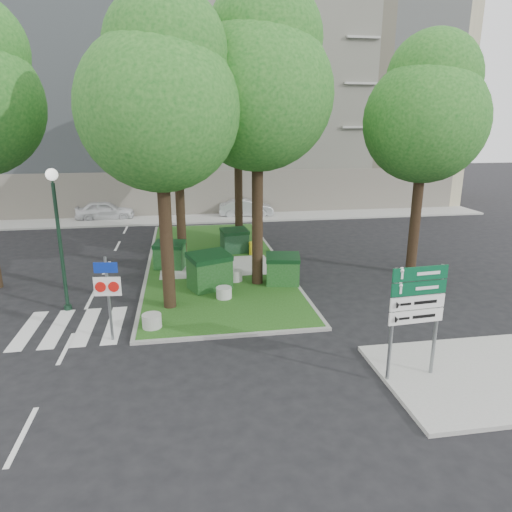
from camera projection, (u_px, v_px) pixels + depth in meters
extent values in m
plane|color=black|center=(218.00, 337.00, 14.20)|extent=(120.00, 120.00, 0.00)
cube|color=#1F4814|center=(215.00, 262.00, 21.85)|extent=(6.00, 16.00, 0.12)
cube|color=gray|center=(215.00, 262.00, 21.85)|extent=(6.30, 16.30, 0.10)
cube|color=#999993|center=(478.00, 376.00, 11.88)|extent=(5.00, 4.00, 0.12)
cube|color=#999993|center=(196.00, 219.00, 31.73)|extent=(42.00, 3.00, 0.12)
cube|color=silver|center=(101.00, 325.00, 15.04)|extent=(5.00, 3.00, 0.01)
cube|color=tan|center=(189.00, 104.00, 36.64)|extent=(41.00, 12.00, 16.00)
cylinder|color=black|center=(166.00, 225.00, 15.49)|extent=(0.44, 0.44, 6.16)
sphere|color=#165418|center=(159.00, 110.00, 14.45)|extent=(5.20, 5.20, 5.20)
sphere|color=#165418|center=(166.00, 51.00, 14.20)|extent=(3.90, 3.90, 3.90)
cylinder|color=black|center=(257.00, 205.00, 17.85)|extent=(0.44, 0.44, 6.72)
sphere|color=#165418|center=(257.00, 94.00, 16.72)|extent=(5.60, 5.60, 5.60)
sphere|color=#165418|center=(265.00, 39.00, 16.42)|extent=(4.20, 4.20, 4.20)
cylinder|color=black|center=(180.00, 199.00, 21.77)|extent=(0.44, 0.44, 5.88)
sphere|color=#165418|center=(176.00, 122.00, 20.78)|extent=(4.80, 4.80, 4.80)
sphere|color=#165418|center=(181.00, 83.00, 20.55)|extent=(3.60, 3.60, 3.60)
cylinder|color=black|center=(238.00, 179.00, 24.95)|extent=(0.44, 0.44, 7.00)
sphere|color=#165418|center=(238.00, 97.00, 23.77)|extent=(5.80, 5.80, 5.80)
sphere|color=#165418|center=(242.00, 56.00, 23.45)|extent=(4.35, 4.35, 4.35)
cylinder|color=black|center=(416.00, 208.00, 19.53)|extent=(0.44, 0.44, 5.88)
sphere|color=#165418|center=(425.00, 121.00, 18.54)|extent=(5.00, 5.00, 5.00)
sphere|color=#165418|center=(434.00, 78.00, 18.31)|extent=(3.75, 3.75, 3.75)
cube|color=#103C13|center=(170.00, 257.00, 20.57)|extent=(1.48, 1.19, 1.01)
cube|color=black|center=(169.00, 244.00, 20.40)|extent=(1.54, 1.26, 0.29)
cube|color=#113B11|center=(210.00, 274.00, 17.96)|extent=(1.82, 1.56, 1.21)
cube|color=black|center=(209.00, 257.00, 17.76)|extent=(1.90, 1.64, 0.35)
cube|color=black|center=(235.00, 242.00, 23.13)|extent=(1.42, 1.10, 1.01)
cube|color=black|center=(234.00, 231.00, 22.97)|extent=(1.48, 1.16, 0.29)
cube|color=#154415|center=(283.00, 272.00, 18.51)|extent=(1.45, 1.11, 1.03)
cube|color=black|center=(283.00, 257.00, 18.34)|extent=(1.51, 1.18, 0.30)
cylinder|color=#A1A09C|center=(152.00, 321.00, 14.57)|extent=(0.62, 0.62, 0.44)
cylinder|color=#AEAFAA|center=(224.00, 293.00, 17.06)|extent=(0.59, 0.59, 0.42)
cylinder|color=#AAAAA4|center=(235.00, 275.00, 18.96)|extent=(0.62, 0.62, 0.44)
cylinder|color=yellow|center=(253.00, 248.00, 22.74)|extent=(0.37, 0.37, 0.64)
cylinder|color=black|center=(61.00, 249.00, 15.70)|extent=(0.13, 0.13, 4.53)
cylinder|color=black|center=(68.00, 307.00, 16.30)|extent=(0.27, 0.27, 0.18)
sphere|color=white|center=(52.00, 175.00, 14.99)|extent=(0.40, 0.40, 0.40)
cylinder|color=slate|center=(109.00, 300.00, 13.66)|extent=(0.09, 0.09, 2.67)
cube|color=navy|center=(106.00, 267.00, 13.38)|extent=(0.69, 0.12, 0.32)
cube|color=white|center=(108.00, 286.00, 13.54)|extent=(0.80, 0.13, 0.59)
cylinder|color=red|center=(101.00, 286.00, 13.51)|extent=(0.32, 0.07, 0.32)
cylinder|color=red|center=(114.00, 286.00, 13.57)|extent=(0.32, 0.07, 0.32)
cylinder|color=slate|center=(392.00, 325.00, 11.26)|extent=(0.10, 0.10, 2.97)
cylinder|color=slate|center=(437.00, 320.00, 11.55)|extent=(0.10, 0.10, 2.97)
cube|color=#094A2A|center=(420.00, 273.00, 11.04)|extent=(1.48, 0.16, 0.34)
cube|color=#094A2A|center=(418.00, 288.00, 11.15)|extent=(1.48, 0.16, 0.34)
cube|color=white|center=(417.00, 302.00, 11.25)|extent=(1.48, 0.16, 0.34)
cube|color=white|center=(415.00, 316.00, 11.36)|extent=(1.48, 0.16, 0.34)
imported|color=white|center=(105.00, 210.00, 31.54)|extent=(3.98, 1.76, 1.33)
imported|color=#A8ACB0|center=(246.00, 208.00, 32.64)|extent=(3.95, 1.68, 1.27)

